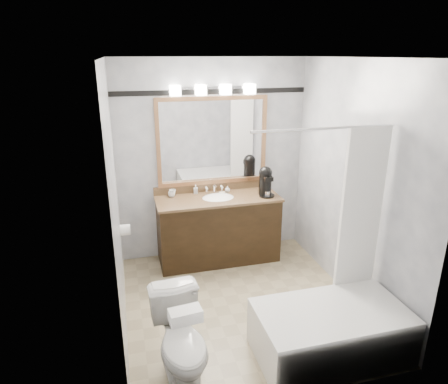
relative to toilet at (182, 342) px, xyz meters
The scene contains 15 objects.
room 1.47m from the toilet, 49.06° to the left, with size 2.42×2.62×2.52m.
vanity 2.06m from the toilet, 68.00° to the left, with size 1.53×0.58×0.97m.
mirror 2.57m from the toilet, 70.47° to the left, with size 1.40×0.04×1.10m.
vanity_light_bar 2.86m from the toilet, 70.01° to the left, with size 1.02×0.14×0.12m.
accent_stripe 2.89m from the toilet, 70.56° to the left, with size 2.40×0.01×0.06m, color black.
bathtub 1.33m from the toilet, ahead, with size 1.30×0.75×1.96m.
tp_roll 1.63m from the toilet, 103.42° to the left, with size 0.12×0.12×0.11m, color white.
toilet is the anchor object (origin of this frame).
tissue_box 0.48m from the toilet, 90.00° to the right, with size 0.23×0.13×0.09m, color white.
coffee_maker 2.39m from the toilet, 53.46° to the left, with size 0.19×0.24×0.37m.
cup_left 2.15m from the toilet, 83.95° to the left, with size 0.08×0.08×0.07m, color white.
cup_right 2.19m from the toilet, 83.62° to the left, with size 0.08×0.08×0.08m, color white.
soap_bottle_a 2.25m from the toilet, 75.88° to the left, with size 0.05×0.05×0.11m, color white.
soap_bottle_b 2.33m from the toilet, 65.67° to the left, with size 0.06×0.06×0.08m, color white.
soap_bar 2.25m from the toilet, 67.11° to the left, with size 0.07×0.05×0.02m, color beige.
Camera 1 is at (-1.11, -3.48, 2.53)m, focal length 32.00 mm.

